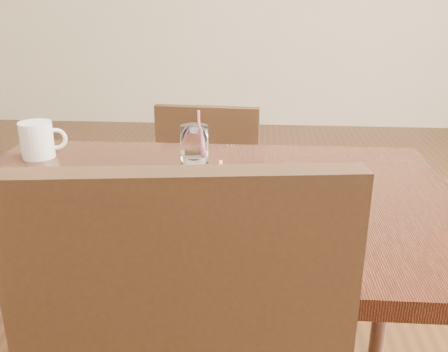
# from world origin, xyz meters

# --- Properties ---
(table) EXTENTS (1.20, 0.80, 0.75)m
(table) POSITION_xyz_m (0.00, 0.00, 0.67)
(table) COLOR black
(table) RESTS_ON ground
(chair_far) EXTENTS (0.40, 0.40, 0.81)m
(chair_far) POSITION_xyz_m (-0.05, 0.75, 0.46)
(chair_far) COLOR black
(chair_far) RESTS_ON ground
(fries_plate) EXTENTS (0.36, 0.32, 0.02)m
(fries_plate) POSITION_xyz_m (0.06, -0.06, 0.76)
(fries_plate) COLOR white
(fries_plate) RESTS_ON table
(loaded_fries) EXTENTS (0.20, 0.16, 0.06)m
(loaded_fries) POSITION_xyz_m (0.06, -0.06, 0.80)
(loaded_fries) COLOR gold
(loaded_fries) RESTS_ON fries_plate
(napkin) EXTENTS (0.20, 0.15, 0.01)m
(napkin) POSITION_xyz_m (-0.29, -0.03, 0.75)
(napkin) COLOR white
(napkin) RESTS_ON table
(cutlery) EXTENTS (0.21, 0.11, 0.01)m
(cutlery) POSITION_xyz_m (-0.29, -0.03, 0.76)
(cutlery) COLOR silver
(cutlery) RESTS_ON napkin
(water_glass) EXTENTS (0.07, 0.07, 0.16)m
(water_glass) POSITION_xyz_m (-0.03, 0.17, 0.80)
(water_glass) COLOR white
(water_glass) RESTS_ON table
(coffee_mug) EXTENTS (0.13, 0.09, 0.10)m
(coffee_mug) POSITION_xyz_m (-0.48, 0.24, 0.80)
(coffee_mug) COLOR white
(coffee_mug) RESTS_ON table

